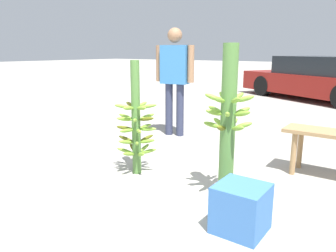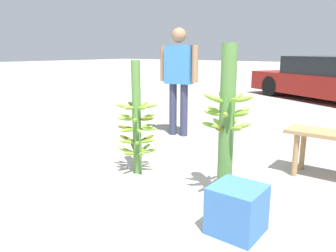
{
  "view_description": "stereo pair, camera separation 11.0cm",
  "coord_description": "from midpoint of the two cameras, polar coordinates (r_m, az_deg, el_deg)",
  "views": [
    {
      "loc": [
        1.75,
        -2.24,
        1.36
      ],
      "look_at": [
        -0.18,
        0.45,
        0.6
      ],
      "focal_mm": 35.0,
      "sensor_mm": 36.0,
      "label": 1
    },
    {
      "loc": [
        1.84,
        -2.18,
        1.36
      ],
      "look_at": [
        -0.18,
        0.45,
        0.6
      ],
      "focal_mm": 35.0,
      "sensor_mm": 36.0,
      "label": 2
    }
  ],
  "objects": [
    {
      "name": "vendor_person",
      "position": [
        5.26,
        0.56,
        9.28
      ],
      "size": [
        0.65,
        0.27,
        1.71
      ],
      "rotation": [
        0.0,
        0.0,
        -2.95
      ],
      "color": "#2D334C",
      "rests_on": "ground_plane"
    },
    {
      "name": "banana_stalk_left",
      "position": [
        3.63,
        -6.45,
        0.51
      ],
      "size": [
        0.46,
        0.47,
        1.26
      ],
      "color": "#4C7A38",
      "rests_on": "ground_plane"
    },
    {
      "name": "produce_crate",
      "position": [
        2.62,
        11.39,
        -13.87
      ],
      "size": [
        0.37,
        0.37,
        0.37
      ],
      "color": "#386BB2",
      "rests_on": "ground_plane"
    },
    {
      "name": "parked_car",
      "position": [
        10.16,
        24.91,
        7.45
      ],
      "size": [
        4.79,
        3.71,
        1.21
      ],
      "rotation": [
        0.0,
        0.0,
        1.08
      ],
      "color": "maroon",
      "rests_on": "ground_plane"
    },
    {
      "name": "banana_stalk_center",
      "position": [
        2.98,
        9.36,
        0.67
      ],
      "size": [
        0.45,
        0.45,
        1.43
      ],
      "color": "#4C7A38",
      "rests_on": "ground_plane"
    },
    {
      "name": "ground_plane",
      "position": [
        3.16,
        -3.11,
        -12.56
      ],
      "size": [
        80.0,
        80.0,
        0.0
      ],
      "primitive_type": "plane",
      "color": "#9E998E"
    }
  ]
}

